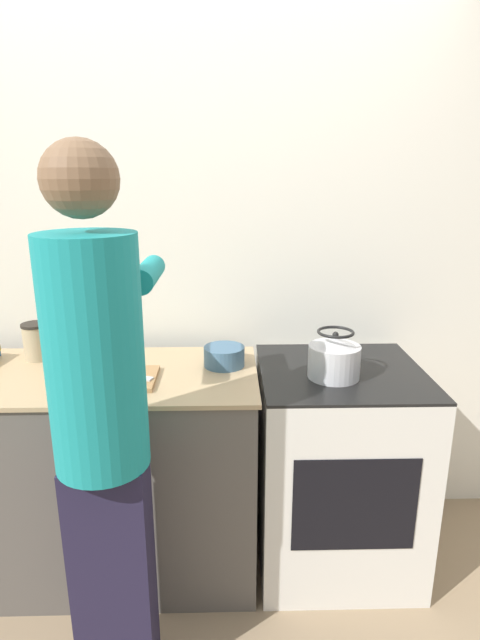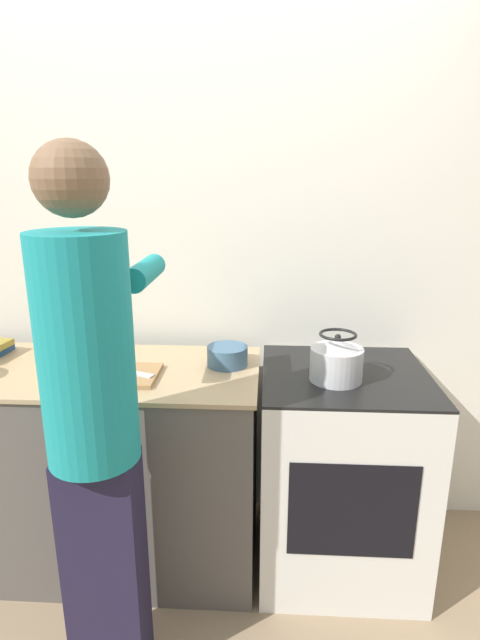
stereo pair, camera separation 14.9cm
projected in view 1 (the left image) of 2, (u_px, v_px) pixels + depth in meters
ground_plane at (172, 613)px, 2.03m from camera, size 12.00×12.00×0.00m
wall_back at (178, 266)px, 2.37m from camera, size 8.00×0.05×2.60m
counter at (93, 472)px, 2.18m from camera, size 1.43×0.63×0.93m
oven at (336, 465)px, 2.24m from camera, size 0.69×0.67×0.92m
person at (101, 417)px, 1.52m from camera, size 0.32×0.57×1.81m
cutting_board at (115, 379)px, 1.97m from camera, size 0.32×0.24×0.02m
knife at (125, 376)px, 1.97m from camera, size 0.22×0.10×0.01m
kettle at (334, 358)px, 2.01m from camera, size 0.21×0.21×0.20m
bowl_mixing at (224, 356)px, 2.12m from camera, size 0.17×0.17×0.08m
canister_jar at (36, 341)px, 2.19m from camera, size 0.12×0.12×0.16m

